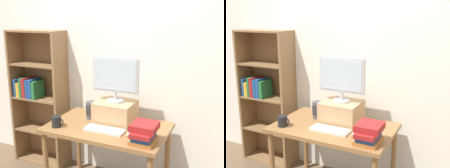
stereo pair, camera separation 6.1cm
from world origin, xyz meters
TOP-DOWN VIEW (x-y plane):
  - back_wall at (0.00, 0.46)m, footprint 7.00×0.08m
  - desk at (0.00, 0.00)m, footprint 1.13×0.70m
  - bookshelf_unit at (-1.04, 0.30)m, footprint 0.65×0.28m
  - riser_box at (0.02, 0.14)m, footprint 0.37×0.33m
  - computer_monitor at (0.02, 0.14)m, footprint 0.46×0.16m
  - keyboard at (0.02, -0.12)m, footprint 0.37×0.13m
  - computer_mouse at (0.28, -0.12)m, footprint 0.06×0.10m
  - book_stack at (0.42, -0.19)m, footprint 0.21×0.26m
  - coffee_mug at (-0.43, -0.21)m, footprint 0.12×0.09m
  - desk_speaker at (-0.24, 0.11)m, footprint 0.09×0.09m

SIDE VIEW (x-z plane):
  - desk at x=0.00m, z-range 0.28..1.01m
  - keyboard at x=0.02m, z-range 0.73..0.76m
  - computer_mouse at x=0.28m, z-range 0.73..0.77m
  - coffee_mug at x=-0.43m, z-range 0.73..0.83m
  - book_stack at x=0.42m, z-range 0.73..0.90m
  - bookshelf_unit at x=-1.04m, z-range 0.02..1.61m
  - desk_speaker at x=-0.24m, z-range 0.73..0.91m
  - riser_box at x=0.02m, z-range 0.73..0.94m
  - computer_monitor at x=0.02m, z-range 0.96..1.39m
  - back_wall at x=0.00m, z-range 0.00..2.60m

